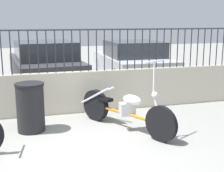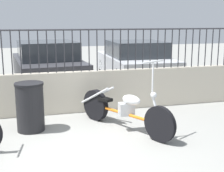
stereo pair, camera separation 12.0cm
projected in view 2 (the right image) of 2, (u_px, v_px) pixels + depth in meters
ground_plane at (79, 153)px, 4.88m from camera, size 40.00×40.00×0.00m
low_wall at (61, 93)px, 6.91m from camera, size 9.47×0.18×0.93m
fence_railing at (60, 45)px, 6.69m from camera, size 9.47×0.04×0.93m
motorcycle_orange at (120, 109)px, 5.95m from camera, size 1.23×2.14×1.39m
trash_bin at (30, 107)px, 5.81m from camera, size 0.53×0.53×0.92m
car_dark_grey at (47, 64)px, 9.76m from camera, size 2.18×4.09×1.41m
car_silver at (135, 61)px, 10.53m from camera, size 1.98×4.02×1.37m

